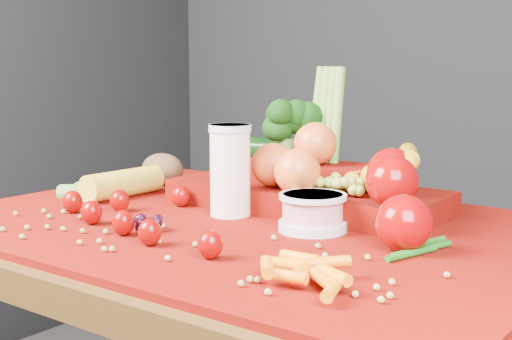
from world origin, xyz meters
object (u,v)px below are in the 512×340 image
Objects in this scene: produce_mound at (320,178)px; yogurt_bowl at (313,211)px; table at (249,281)px; milk_glass at (230,167)px.

yogurt_bowl is at bearing -62.34° from produce_mound.
yogurt_bowl is at bearing 3.78° from table.
yogurt_bowl is 0.16m from produce_mound.
produce_mound is at bearing 117.66° from yogurt_bowl.
table is at bearing -176.22° from yogurt_bowl.
milk_glass is at bearing -129.67° from produce_mound.
produce_mound is at bearing 50.33° from milk_glass.
table is 0.19m from yogurt_bowl.
yogurt_bowl is at bearing -3.43° from milk_glass.
produce_mound is (-0.07, 0.14, 0.03)m from yogurt_bowl.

